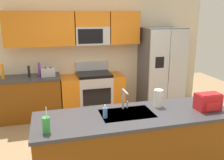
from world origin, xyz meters
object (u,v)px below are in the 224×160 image
object	(u,v)px
pepper_mill	(29,71)
backpack	(208,101)
toaster	(48,72)
paper_towel_roll	(158,98)
bottle_orange	(2,72)
sink_faucet	(124,98)
range_oven	(93,93)
bottle_purple	(39,69)
refrigerator	(161,68)
drink_cup_green	(46,125)
soap_dispenser	(105,113)

from	to	relation	value
pepper_mill	backpack	xyz separation A→B (m)	(2.42, -2.46, 0.00)
toaster	paper_towel_roll	xyz separation A→B (m)	(1.45, -2.13, 0.03)
bottle_orange	sink_faucet	distance (m)	2.81
sink_faucet	bottle_orange	bearing A→B (deg)	130.72
bottle_orange	sink_faucet	size ratio (longest dim) A/B	1.05
range_oven	paper_towel_roll	bearing A→B (deg)	-76.43
bottle_purple	backpack	bearing A→B (deg)	-48.14
toaster	sink_faucet	distance (m)	2.32
pepper_mill	backpack	distance (m)	3.45
refrigerator	bottle_purple	world-z (taller)	refrigerator
pepper_mill	drink_cup_green	xyz separation A→B (m)	(0.32, -2.59, -0.02)
refrigerator	toaster	world-z (taller)	refrigerator
drink_cup_green	backpack	xyz separation A→B (m)	(2.10, 0.13, 0.03)
range_oven	bottle_purple	distance (m)	1.25
drink_cup_green	backpack	bearing A→B (deg)	3.53
soap_dispenser	sink_faucet	bearing A→B (deg)	33.34
range_oven	bottle_orange	xyz separation A→B (m)	(-1.79, -0.04, 0.61)
drink_cup_green	sink_faucet	bearing A→B (deg)	22.64
bottle_purple	soap_dispenser	world-z (taller)	bottle_purple
soap_dispenser	toaster	bearing A→B (deg)	105.62
bottle_purple	paper_towel_roll	xyz separation A→B (m)	(1.62, -2.19, -0.02)
range_oven	soap_dispenser	distance (m)	2.44
soap_dispenser	backpack	world-z (taller)	backpack
refrigerator	backpack	size ratio (longest dim) A/B	5.78
refrigerator	backpack	xyz separation A→B (m)	(-0.48, -2.39, 0.09)
range_oven	bottle_orange	distance (m)	1.89
bottle_purple	range_oven	bearing A→B (deg)	-0.47
range_oven	backpack	xyz separation A→B (m)	(1.12, -2.46, 0.57)
toaster	backpack	distance (m)	3.16
pepper_mill	sink_faucet	size ratio (longest dim) A/B	0.82
drink_cup_green	backpack	size ratio (longest dim) A/B	0.94
sink_faucet	paper_towel_roll	size ratio (longest dim) A/B	1.17
pepper_mill	sink_faucet	distance (m)	2.54
refrigerator	bottle_orange	distance (m)	3.39
bottle_orange	paper_towel_roll	distance (m)	3.16
refrigerator	bottle_orange	bearing A→B (deg)	179.46
refrigerator	bottle_purple	size ratio (longest dim) A/B	6.51
pepper_mill	bottle_orange	size ratio (longest dim) A/B	0.77
refrigerator	soap_dispenser	xyz separation A→B (m)	(-1.87, -2.30, 0.04)
sink_faucet	soap_dispenser	size ratio (longest dim) A/B	1.66
sink_faucet	range_oven	bearing A→B (deg)	90.93
bottle_orange	soap_dispenser	world-z (taller)	bottle_orange
bottle_orange	bottle_purple	bearing A→B (deg)	4.02
sink_faucet	backpack	xyz separation A→B (m)	(1.08, -0.29, -0.05)
refrigerator	pepper_mill	size ratio (longest dim) A/B	8.05
bottle_orange	sink_faucet	bearing A→B (deg)	-49.28
toaster	drink_cup_green	xyz separation A→B (m)	(-0.06, -2.54, 0.00)
refrigerator	drink_cup_green	bearing A→B (deg)	-135.67
toaster	sink_faucet	world-z (taller)	sink_faucet
bottle_orange	drink_cup_green	size ratio (longest dim) A/B	0.99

